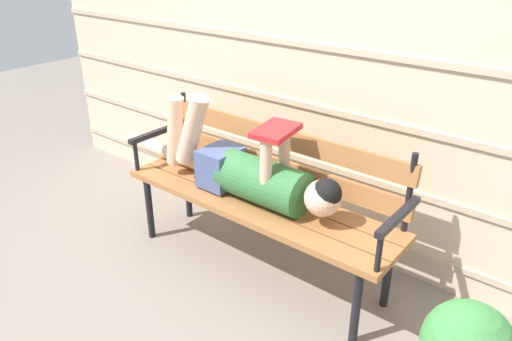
{
  "coord_description": "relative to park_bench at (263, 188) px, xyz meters",
  "views": [
    {
      "loc": [
        1.51,
        -1.7,
        1.81
      ],
      "look_at": [
        0.0,
        0.17,
        0.65
      ],
      "focal_mm": 34.08,
      "sensor_mm": 36.0,
      "label": 1
    }
  ],
  "objects": [
    {
      "name": "ground_plane",
      "position": [
        -0.0,
        -0.24,
        -0.51
      ],
      "size": [
        12.0,
        12.0,
        0.0
      ],
      "primitive_type": "plane",
      "color": "gray"
    },
    {
      "name": "house_siding",
      "position": [
        -0.0,
        0.47,
        0.74
      ],
      "size": [
        4.83,
        0.08,
        2.51
      ],
      "color": "beige",
      "rests_on": "ground"
    },
    {
      "name": "park_bench",
      "position": [
        0.0,
        0.0,
        0.0
      ],
      "size": [
        1.71,
        0.46,
        0.9
      ],
      "color": "#9E6638",
      "rests_on": "ground"
    },
    {
      "name": "reclining_person",
      "position": [
        -0.09,
        -0.07,
        0.12
      ],
      "size": [
        1.71,
        0.27,
        0.57
      ],
      "color": "#33703D"
    }
  ]
}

